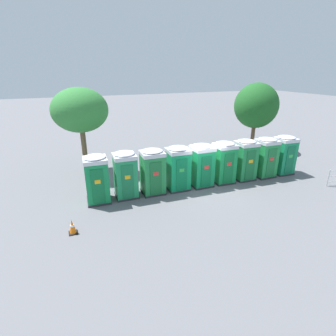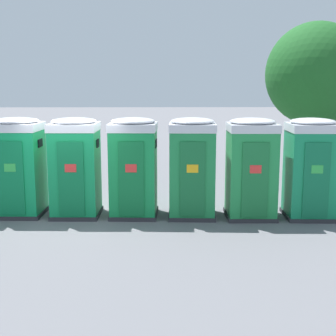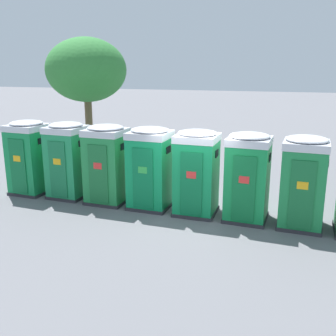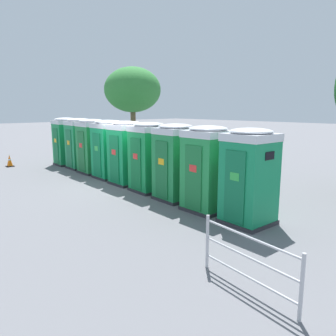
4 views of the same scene
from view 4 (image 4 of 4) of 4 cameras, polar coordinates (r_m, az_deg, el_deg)
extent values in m
plane|color=slate|center=(13.36, -7.62, -2.82)|extent=(120.00, 120.00, 0.00)
cube|color=#2D2D33|center=(18.64, -17.08, 0.73)|extent=(1.25, 1.26, 0.10)
cube|color=#158947|center=(18.50, -17.26, 4.09)|extent=(1.19, 1.20, 2.10)
cube|color=#106B38|center=(18.30, -18.95, 3.69)|extent=(0.62, 0.07, 1.85)
cube|color=yellow|center=(18.27, -19.05, 4.54)|extent=(0.28, 0.02, 0.20)
cube|color=black|center=(17.91, -16.70, 6.29)|extent=(0.04, 0.36, 0.20)
cube|color=silver|center=(18.42, -17.45, 7.65)|extent=(1.23, 1.24, 0.20)
ellipsoid|color=silver|center=(18.41, -17.48, 8.11)|extent=(1.17, 1.18, 0.18)
cube|color=#2D2D33|center=(17.33, -14.91, 0.13)|extent=(1.23, 1.25, 0.10)
cube|color=#1E9153|center=(17.17, -15.08, 3.74)|extent=(1.17, 1.19, 2.10)
cube|color=#177141|center=(16.95, -16.87, 3.31)|extent=(0.62, 0.06, 1.85)
cube|color=yellow|center=(16.91, -16.98, 4.23)|extent=(0.28, 0.02, 0.20)
cube|color=black|center=(16.59, -14.37, 6.11)|extent=(0.04, 0.36, 0.20)
cube|color=silver|center=(17.08, -15.27, 7.58)|extent=(1.21, 1.23, 0.20)
ellipsoid|color=silver|center=(17.08, -15.29, 8.08)|extent=(1.15, 1.17, 0.18)
cube|color=#2D2D33|center=(15.98, -12.81, -0.62)|extent=(1.27, 1.24, 0.10)
cube|color=#218943|center=(15.81, -12.97, 3.29)|extent=(1.21, 1.18, 2.10)
cube|color=#1A6B34|center=(15.57, -14.87, 2.82)|extent=(0.65, 0.05, 1.85)
cube|color=red|center=(15.53, -14.98, 3.82)|extent=(0.28, 0.02, 0.20)
cube|color=black|center=(15.21, -12.04, 5.84)|extent=(0.04, 0.36, 0.20)
cube|color=silver|center=(15.72, -13.15, 7.45)|extent=(1.25, 1.21, 0.20)
ellipsoid|color=silver|center=(15.71, -13.17, 8.00)|extent=(1.19, 1.15, 0.18)
cube|color=#2D2D33|center=(14.69, -10.12, -1.48)|extent=(1.28, 1.24, 0.10)
cube|color=#109652|center=(14.51, -10.26, 2.77)|extent=(1.22, 1.18, 2.10)
cube|color=#0C7540|center=(14.24, -12.29, 2.25)|extent=(0.65, 0.05, 1.85)
cube|color=green|center=(14.20, -12.40, 3.35)|extent=(0.28, 0.02, 0.20)
cube|color=black|center=(13.92, -9.12, 5.53)|extent=(0.04, 0.36, 0.20)
cube|color=silver|center=(14.41, -10.41, 7.31)|extent=(1.25, 1.22, 0.20)
ellipsoid|color=silver|center=(14.40, -10.43, 7.91)|extent=(1.19, 1.16, 0.18)
cube|color=#2D2D33|center=(13.43, -7.09, -2.52)|extent=(1.24, 1.23, 0.10)
cube|color=#12904D|center=(13.23, -7.19, 2.13)|extent=(1.18, 1.17, 2.10)
cube|color=#0E703C|center=(12.93, -9.35, 1.54)|extent=(0.63, 0.05, 1.85)
cube|color=red|center=(12.88, -9.45, 2.74)|extent=(0.28, 0.01, 0.20)
cube|color=black|center=(12.66, -5.79, 5.14)|extent=(0.03, 0.36, 0.20)
cube|color=silver|center=(13.11, -7.31, 7.11)|extent=(1.21, 1.20, 0.20)
ellipsoid|color=silver|center=(13.10, -7.32, 7.76)|extent=(1.16, 1.14, 0.18)
cube|color=#2D2D33|center=(12.24, -3.25, -3.74)|extent=(1.26, 1.26, 0.10)
cube|color=#158D45|center=(12.01, -3.30, 1.36)|extent=(1.20, 1.20, 2.10)
cube|color=#106E35|center=(11.70, -5.63, 0.70)|extent=(0.63, 0.07, 1.85)
cube|color=red|center=(11.65, -5.73, 2.03)|extent=(0.28, 0.02, 0.20)
cube|color=black|center=(11.46, -1.65, 4.64)|extent=(0.04, 0.36, 0.20)
cube|color=silver|center=(11.89, -3.36, 6.84)|extent=(1.24, 1.24, 0.20)
ellipsoid|color=silver|center=(11.88, -3.37, 7.56)|extent=(1.18, 1.18, 0.18)
cube|color=#2D2D33|center=(11.10, 1.28, -5.20)|extent=(1.25, 1.26, 0.10)
cube|color=#1D8643|center=(10.85, 1.30, 0.40)|extent=(1.19, 1.20, 2.10)
cube|color=#166835|center=(10.50, -1.13, -0.36)|extent=(0.62, 0.06, 1.85)
cube|color=yellow|center=(10.45, -1.22, 1.12)|extent=(0.28, 0.02, 0.20)
cube|color=black|center=(10.32, 3.39, 3.98)|extent=(0.04, 0.36, 0.20)
cube|color=silver|center=(10.71, 1.33, 6.46)|extent=(1.22, 1.24, 0.20)
ellipsoid|color=silver|center=(10.70, 1.33, 7.27)|extent=(1.16, 1.18, 0.18)
cube|color=#2D2D33|center=(10.03, 6.69, -6.99)|extent=(1.25, 1.22, 0.10)
cube|color=#218F46|center=(9.76, 6.83, -0.81)|extent=(1.19, 1.16, 2.10)
cube|color=#196F36|center=(9.36, 4.40, -1.73)|extent=(0.64, 0.04, 1.85)
cube|color=red|center=(9.29, 4.35, -0.08)|extent=(0.28, 0.01, 0.20)
cube|color=black|center=(9.26, 9.65, 3.12)|extent=(0.03, 0.36, 0.20)
cube|color=silver|center=(9.60, 6.97, 5.93)|extent=(1.22, 1.20, 0.20)
ellipsoid|color=silver|center=(9.59, 6.99, 6.83)|extent=(1.16, 1.14, 0.18)
cube|color=#2D2D33|center=(9.13, 13.61, -8.98)|extent=(1.25, 1.25, 0.10)
cube|color=#158A54|center=(8.83, 13.92, -2.23)|extent=(1.19, 1.19, 2.10)
cube|color=#116B41|center=(8.40, 11.50, -3.32)|extent=(0.63, 0.06, 1.85)
cube|color=green|center=(8.32, 11.49, -1.49)|extent=(0.28, 0.02, 0.20)
cube|color=black|center=(8.38, 17.32, 2.04)|extent=(0.04, 0.36, 0.20)
cube|color=silver|center=(8.66, 14.25, 5.21)|extent=(1.22, 1.23, 0.20)
ellipsoid|color=silver|center=(8.65, 14.30, 6.20)|extent=(1.16, 1.17, 0.18)
cylinder|color=brown|center=(20.86, -6.06, 6.66)|extent=(0.32, 0.32, 3.39)
ellipsoid|color=#337F38|center=(20.85, -6.19, 13.40)|extent=(3.48, 3.48, 2.75)
cube|color=black|center=(19.13, -25.80, 0.29)|extent=(0.36, 0.36, 0.04)
cone|color=orange|center=(19.08, -25.88, 1.23)|extent=(0.28, 0.28, 0.60)
cylinder|color=white|center=(19.07, -25.88, 1.32)|extent=(0.17, 0.17, 0.07)
cylinder|color=#B7B7BC|center=(6.45, 6.87, -12.58)|extent=(0.06, 0.06, 1.05)
cylinder|color=#B7B7BC|center=(5.29, 22.24, -18.76)|extent=(0.06, 0.06, 1.05)
cylinder|color=#B7B7BC|center=(5.64, 13.87, -11.61)|extent=(1.99, 0.29, 0.04)
cylinder|color=#B7B7BC|center=(5.78, 13.71, -14.83)|extent=(1.99, 0.29, 0.04)
cylinder|color=#B7B7BC|center=(5.94, 13.56, -17.89)|extent=(1.99, 0.29, 0.04)
camera|label=1|loc=(19.03, -59.85, 15.93)|focal=28.00mm
camera|label=2|loc=(9.67, -69.50, 5.53)|focal=50.00mm
camera|label=3|loc=(9.01, -66.46, 12.48)|focal=42.00mm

